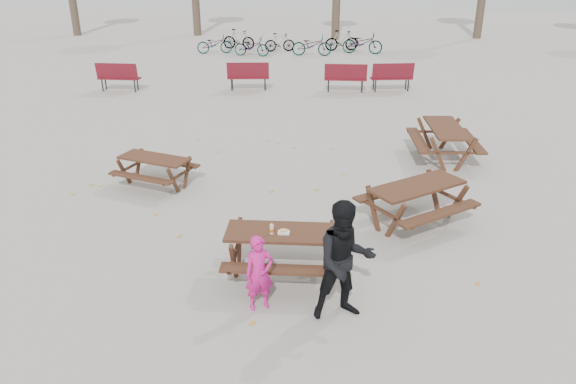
# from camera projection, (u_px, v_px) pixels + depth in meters

# --- Properties ---
(ground) EXTENTS (80.00, 80.00, 0.00)m
(ground) POSITION_uv_depth(u_px,v_px,m) (284.00, 274.00, 9.02)
(ground) COLOR gray
(ground) RESTS_ON ground
(main_picnic_table) EXTENTS (1.80, 1.45, 0.78)m
(main_picnic_table) POSITION_uv_depth(u_px,v_px,m) (284.00, 242.00, 8.79)
(main_picnic_table) COLOR #331E12
(main_picnic_table) RESTS_ON ground
(food_tray) EXTENTS (0.18, 0.11, 0.03)m
(food_tray) POSITION_uv_depth(u_px,v_px,m) (284.00, 233.00, 8.63)
(food_tray) COLOR white
(food_tray) RESTS_ON main_picnic_table
(bread_roll) EXTENTS (0.14, 0.06, 0.05)m
(bread_roll) POSITION_uv_depth(u_px,v_px,m) (284.00, 230.00, 8.61)
(bread_roll) COLOR tan
(bread_roll) RESTS_ON food_tray
(soda_bottle) EXTENTS (0.07, 0.07, 0.17)m
(soda_bottle) POSITION_uv_depth(u_px,v_px,m) (272.00, 230.00, 8.61)
(soda_bottle) COLOR silver
(soda_bottle) RESTS_ON main_picnic_table
(child) EXTENTS (0.49, 0.42, 1.15)m
(child) POSITION_uv_depth(u_px,v_px,m) (259.00, 273.00, 7.97)
(child) COLOR #CC197B
(child) RESTS_ON ground
(adult) EXTENTS (1.01, 0.87, 1.77)m
(adult) POSITION_uv_depth(u_px,v_px,m) (345.00, 261.00, 7.68)
(adult) COLOR black
(adult) RESTS_ON ground
(picnic_table_east) EXTENTS (2.37, 2.29, 0.80)m
(picnic_table_east) POSITION_uv_depth(u_px,v_px,m) (416.00, 204.00, 10.50)
(picnic_table_east) COLOR #331E12
(picnic_table_east) RESTS_ON ground
(picnic_table_north) EXTENTS (1.86, 1.68, 0.66)m
(picnic_table_north) POSITION_uv_depth(u_px,v_px,m) (155.00, 172.00, 12.19)
(picnic_table_north) COLOR #331E12
(picnic_table_north) RESTS_ON ground
(picnic_table_far) EXTENTS (1.62, 1.98, 0.83)m
(picnic_table_far) POSITION_uv_depth(u_px,v_px,m) (444.00, 143.00, 13.70)
(picnic_table_far) COLOR #331E12
(picnic_table_far) RESTS_ON ground
(park_bench_row) EXTENTS (11.36, 1.31, 1.03)m
(park_bench_row) POSITION_uv_depth(u_px,v_px,m) (276.00, 76.00, 20.13)
(park_bench_row) COLOR maroon
(park_bench_row) RESTS_ON ground
(bicycle_row) EXTENTS (9.02, 2.63, 1.01)m
(bicycle_row) POSITION_uv_depth(u_px,v_px,m) (293.00, 43.00, 27.15)
(bicycle_row) COLOR black
(bicycle_row) RESTS_ON ground
(fallen_leaves) EXTENTS (11.00, 11.00, 0.01)m
(fallen_leaves) POSITION_uv_depth(u_px,v_px,m) (318.00, 208.00, 11.27)
(fallen_leaves) COLOR #B38C2B
(fallen_leaves) RESTS_ON ground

